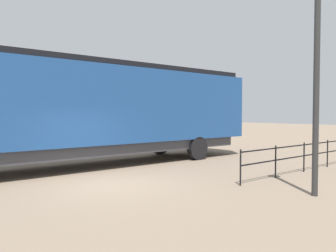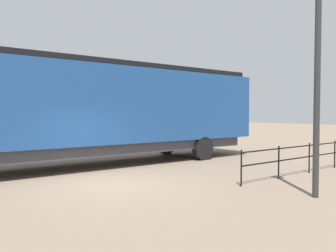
{
  "view_description": "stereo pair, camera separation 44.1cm",
  "coord_description": "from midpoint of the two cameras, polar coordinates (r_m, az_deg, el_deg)",
  "views": [
    {
      "loc": [
        9.19,
        -5.39,
        2.23
      ],
      "look_at": [
        1.35,
        1.21,
        1.84
      ],
      "focal_mm": 36.53,
      "sensor_mm": 36.0,
      "label": 1
    },
    {
      "loc": [
        9.47,
        -5.05,
        2.23
      ],
      "look_at": [
        1.35,
        1.21,
        1.84
      ],
      "focal_mm": 36.53,
      "sensor_mm": 36.0,
      "label": 2
    }
  ],
  "objects": [
    {
      "name": "platform_fence",
      "position": [
        15.51,
        26.8,
        -3.59
      ],
      "size": [
        0.05,
        11.51,
        1.12
      ],
      "color": "black",
      "rests_on": "ground_plane"
    },
    {
      "name": "ground_plane",
      "position": [
        10.92,
        -8.34,
        -9.6
      ],
      "size": [
        120.0,
        120.0,
        0.0
      ],
      "primitive_type": "plane",
      "color": "#84705B"
    },
    {
      "name": "locomotive",
      "position": [
        14.48,
        -12.06,
        2.89
      ],
      "size": [
        3.18,
        17.65,
        4.33
      ],
      "color": "navy",
      "rests_on": "ground_plane"
    },
    {
      "name": "lamp_post",
      "position": [
        9.97,
        24.91,
        11.67
      ],
      "size": [
        0.44,
        0.44,
        5.96
      ],
      "color": "#2D2D2D",
      "rests_on": "ground_plane"
    }
  ]
}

